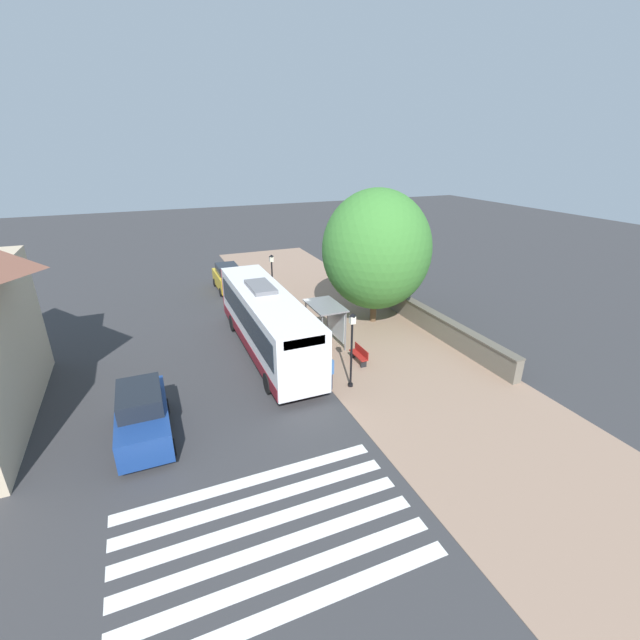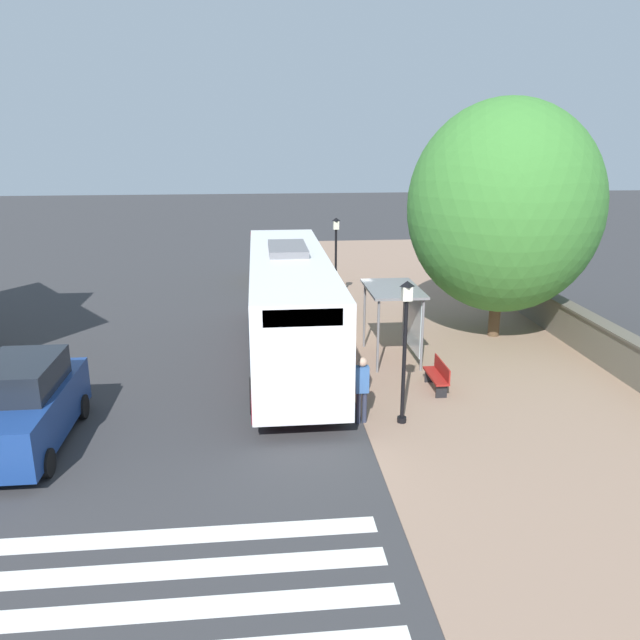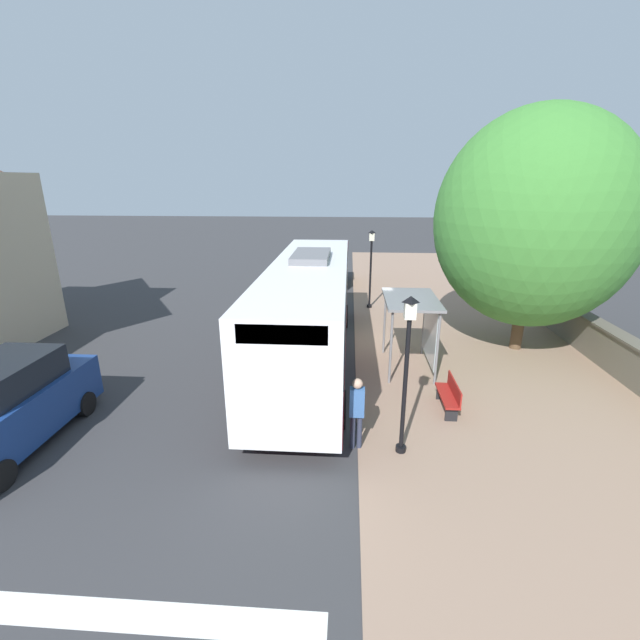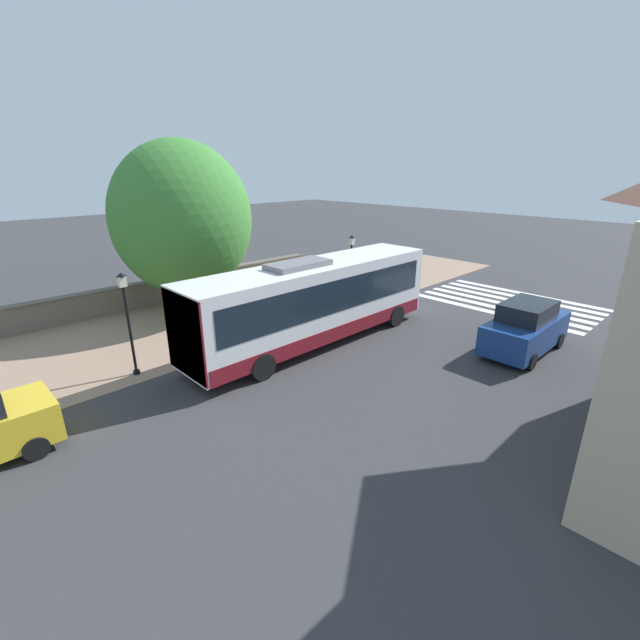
{
  "view_description": "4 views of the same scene",
  "coord_description": "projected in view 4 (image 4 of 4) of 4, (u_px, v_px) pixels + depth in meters",
  "views": [
    {
      "loc": [
        7.23,
        22.94,
        10.8
      ],
      "look_at": [
        -0.88,
        3.53,
        2.15
      ],
      "focal_mm": 24.0,
      "sensor_mm": 36.0,
      "label": 1
    },
    {
      "loc": [
        2.61,
        21.55,
        7.19
      ],
      "look_at": [
        0.91,
        4.78,
        2.19
      ],
      "focal_mm": 35.0,
      "sensor_mm": 36.0,
      "label": 2
    },
    {
      "loc": [
        0.31,
        15.72,
        6.08
      ],
      "look_at": [
        1.17,
        2.91,
        1.86
      ],
      "focal_mm": 24.0,
      "sensor_mm": 36.0,
      "label": 3
    },
    {
      "loc": [
        14.04,
        -9.87,
        7.2
      ],
      "look_at": [
        1.42,
        2.37,
        0.86
      ],
      "focal_mm": 24.0,
      "sensor_mm": 36.0,
      "label": 4
    }
  ],
  "objects": [
    {
      "name": "bench",
      "position": [
        305.0,
        298.0,
        23.22
      ],
      "size": [
        0.4,
        1.48,
        0.88
      ],
      "color": "maroon",
      "rests_on": "ground"
    },
    {
      "name": "bus",
      "position": [
        315.0,
        301.0,
        17.88
      ],
      "size": [
        2.62,
        11.9,
        3.68
      ],
      "color": "white",
      "rests_on": "ground"
    },
    {
      "name": "parked_car_far_lane",
      "position": [
        525.0,
        328.0,
        17.29
      ],
      "size": [
        2.01,
        4.55,
        2.13
      ],
      "color": "navy",
      "rests_on": "ground"
    },
    {
      "name": "bus_shelter",
      "position": [
        270.0,
        281.0,
        20.43
      ],
      "size": [
        1.7,
        2.78,
        2.45
      ],
      "color": "slate",
      "rests_on": "ground"
    },
    {
      "name": "street_lamp_near",
      "position": [
        128.0,
        316.0,
        14.92
      ],
      "size": [
        0.28,
        0.28,
        3.82
      ],
      "color": "black",
      "rests_on": "ground"
    },
    {
      "name": "pedestrian",
      "position": [
        364.0,
        289.0,
        22.53
      ],
      "size": [
        0.34,
        0.24,
        1.81
      ],
      "color": "#2D3347",
      "rests_on": "ground"
    },
    {
      "name": "street_lamp_far",
      "position": [
        351.0,
        264.0,
        22.9
      ],
      "size": [
        0.28,
        0.28,
        3.79
      ],
      "color": "black",
      "rests_on": "ground"
    },
    {
      "name": "ground_plane",
      "position": [
        258.0,
        344.0,
        18.38
      ],
      "size": [
        120.0,
        120.0,
        0.0
      ],
      "primitive_type": "plane",
      "color": "#353538",
      "rests_on": "ground"
    },
    {
      "name": "stone_wall",
      "position": [
        166.0,
        290.0,
        23.93
      ],
      "size": [
        0.6,
        20.0,
        1.34
      ],
      "color": "#6B6356",
      "rests_on": "ground"
    },
    {
      "name": "crosswalk_stripes",
      "position": [
        509.0,
        302.0,
        23.98
      ],
      "size": [
        9.0,
        5.25,
        0.01
      ],
      "color": "silver",
      "rests_on": "ground"
    },
    {
      "name": "shade_tree",
      "position": [
        182.0,
        219.0,
        20.98
      ],
      "size": [
        6.76,
        6.76,
        8.48
      ],
      "color": "brown",
      "rests_on": "ground"
    },
    {
      "name": "sidewalk_plaza",
      "position": [
        204.0,
        318.0,
        21.42
      ],
      "size": [
        9.0,
        44.0,
        0.02
      ],
      "color": "#937560",
      "rests_on": "ground"
    }
  ]
}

